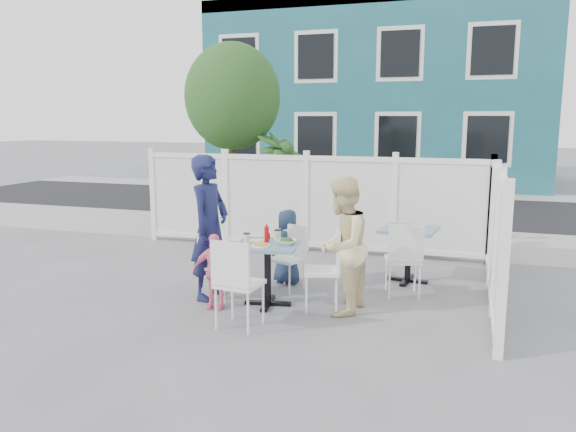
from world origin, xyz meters
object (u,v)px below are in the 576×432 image
(man, at_px, (210,227))
(utility_cabinet, at_px, (226,195))
(boy, at_px, (287,247))
(chair_left, at_px, (213,259))
(chair_right, at_px, (329,264))
(spare_table, at_px, (409,240))
(toddler, at_px, (214,271))
(chair_near, at_px, (236,277))
(chair_back, at_px, (290,252))
(woman, at_px, (342,246))
(main_table, at_px, (268,258))

(man, bearing_deg, utility_cabinet, 25.71)
(man, height_order, boy, man)
(chair_left, bearing_deg, chair_right, 93.47)
(utility_cabinet, height_order, chair_right, utility_cabinet)
(chair_left, height_order, man, man)
(spare_table, relative_size, toddler, 0.89)
(chair_near, xyz_separation_m, man, (-0.73, 0.90, 0.32))
(chair_right, distance_m, toddler, 1.33)
(chair_back, xyz_separation_m, boy, (-0.11, 0.22, 0.02))
(woman, bearing_deg, chair_back, -123.48)
(chair_back, bearing_deg, man, 58.21)
(chair_left, distance_m, man, 0.40)
(spare_table, relative_size, boy, 0.78)
(utility_cabinet, height_order, boy, utility_cabinet)
(chair_right, distance_m, chair_near, 1.21)
(main_table, relative_size, chair_left, 0.97)
(spare_table, height_order, boy, boy)
(woman, xyz_separation_m, boy, (-0.95, 0.91, -0.28))
(chair_left, bearing_deg, man, -92.70)
(woman, bearing_deg, chair_right, -108.36)
(chair_left, relative_size, chair_near, 0.86)
(chair_near, relative_size, woman, 0.62)
(toddler, bearing_deg, chair_back, 49.73)
(boy, bearing_deg, chair_near, 94.06)
(toddler, bearing_deg, utility_cabinet, 103.88)
(spare_table, xyz_separation_m, chair_left, (-2.22, -1.44, -0.09))
(utility_cabinet, distance_m, chair_back, 4.53)
(main_table, height_order, chair_right, chair_right)
(main_table, height_order, chair_back, chair_back)
(chair_back, distance_m, man, 1.13)
(chair_near, relative_size, boy, 0.96)
(chair_back, height_order, toddler, toddler)
(spare_table, relative_size, chair_left, 0.94)
(chair_near, relative_size, man, 0.55)
(boy, xyz_separation_m, toddler, (-0.50, -1.22, -0.06))
(man, bearing_deg, chair_back, -48.06)
(utility_cabinet, distance_m, main_table, 5.10)
(woman, bearing_deg, chair_left, -85.12)
(woman, bearing_deg, toddler, -71.79)
(chair_right, bearing_deg, chair_left, 76.16)
(utility_cabinet, distance_m, toddler, 5.12)
(man, xyz_separation_m, boy, (0.72, 0.87, -0.38))
(chair_near, height_order, toddler, chair_near)
(woman, height_order, toddler, woman)
(chair_back, bearing_deg, chair_left, 59.71)
(toddler, bearing_deg, man, 113.40)
(spare_table, bearing_deg, chair_near, -123.25)
(chair_back, relative_size, chair_near, 0.86)
(chair_left, distance_m, chair_near, 1.13)
(utility_cabinet, distance_m, chair_near, 5.82)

